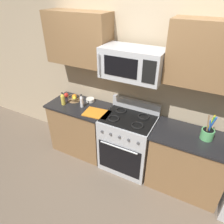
# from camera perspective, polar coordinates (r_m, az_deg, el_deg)

# --- Properties ---
(ground_plane) EXTENTS (16.00, 16.00, 0.00)m
(ground_plane) POSITION_cam_1_polar(r_m,az_deg,el_deg) (3.19, -1.06, -21.50)
(ground_plane) COLOR #6B5B4C
(wall_back) EXTENTS (8.00, 0.10, 2.60)m
(wall_back) POSITION_cam_1_polar(r_m,az_deg,el_deg) (3.10, 7.68, 7.50)
(wall_back) COLOR tan
(wall_back) RESTS_ON ground
(counter_left) EXTENTS (0.98, 0.59, 0.91)m
(counter_left) POSITION_cam_1_polar(r_m,az_deg,el_deg) (3.61, -8.60, -4.27)
(counter_left) COLOR olive
(counter_left) RESTS_ON ground
(range_oven) EXTENTS (0.76, 0.63, 1.09)m
(range_oven) POSITION_cam_1_polar(r_m,az_deg,el_deg) (3.25, 4.32, -8.28)
(range_oven) COLOR #B2B5BA
(range_oven) RESTS_ON ground
(counter_right) EXTENTS (1.01, 0.59, 0.91)m
(counter_right) POSITION_cam_1_polar(r_m,az_deg,el_deg) (3.12, 19.90, -12.99)
(counter_right) COLOR olive
(counter_right) RESTS_ON ground
(microwave) EXTENTS (0.79, 0.44, 0.38)m
(microwave) POSITION_cam_1_polar(r_m,az_deg,el_deg) (2.65, 5.66, 13.30)
(microwave) COLOR #B2B5BA
(upper_cabinets_left) EXTENTS (0.97, 0.34, 0.71)m
(upper_cabinets_left) POSITION_cam_1_polar(r_m,az_deg,el_deg) (3.12, -9.30, 19.43)
(upper_cabinets_left) COLOR olive
(upper_cabinets_right) EXTENTS (1.00, 0.34, 0.71)m
(upper_cabinets_right) POSITION_cam_1_polar(r_m,az_deg,el_deg) (2.53, 26.72, 13.72)
(upper_cabinets_right) COLOR olive
(utensil_crock) EXTENTS (0.16, 0.16, 0.35)m
(utensil_crock) POSITION_cam_1_polar(r_m,az_deg,el_deg) (2.83, 24.92, -5.36)
(utensil_crock) COLOR #59AD66
(utensil_crock) RESTS_ON counter_right
(fruit_basket) EXTENTS (0.21, 0.21, 0.10)m
(fruit_basket) POSITION_cam_1_polar(r_m,az_deg,el_deg) (3.48, -10.43, 3.85)
(fruit_basket) COLOR brown
(fruit_basket) RESTS_ON counter_left
(apple_loose) EXTENTS (0.08, 0.08, 0.08)m
(apple_loose) POSITION_cam_1_polar(r_m,az_deg,el_deg) (3.62, -12.55, 4.58)
(apple_loose) COLOR red
(apple_loose) RESTS_ON counter_left
(cutting_board) EXTENTS (0.42, 0.31, 0.02)m
(cutting_board) POSITION_cam_1_polar(r_m,az_deg,el_deg) (3.09, -4.19, -0.35)
(cutting_board) COLOR orange
(cutting_board) RESTS_ON counter_left
(bottle_vinegar) EXTENTS (0.05, 0.05, 0.22)m
(bottle_vinegar) POSITION_cam_1_polar(r_m,az_deg,el_deg) (3.25, -8.41, 2.98)
(bottle_vinegar) COLOR silver
(bottle_vinegar) RESTS_ON counter_left
(bottle_oil) EXTENTS (0.06, 0.06, 0.21)m
(bottle_oil) POSITION_cam_1_polar(r_m,az_deg,el_deg) (3.38, -13.45, 3.51)
(bottle_oil) COLOR gold
(bottle_oil) RESTS_ON counter_left
(prep_bowl) EXTENTS (0.14, 0.14, 0.05)m
(prep_bowl) POSITION_cam_1_polar(r_m,az_deg,el_deg) (3.43, -6.04, 3.37)
(prep_bowl) COLOR white
(prep_bowl) RESTS_ON counter_left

